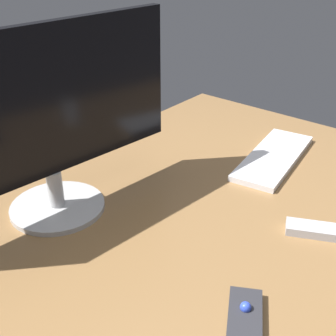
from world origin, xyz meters
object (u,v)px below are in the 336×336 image
keyboard (274,157)px  media_remote (244,327)px  tv_remote (332,232)px  monitor (45,118)px

keyboard → media_remote: media_remote is taller
media_remote → tv_remote: size_ratio=0.93×
media_remote → keyboard: bearing=-5.6°
monitor → tv_remote: monitor is taller
keyboard → monitor: bearing=144.9°
monitor → keyboard: 63.32cm
monitor → keyboard: (53.23, -26.57, -21.70)cm
monitor → tv_remote: 64.03cm
monitor → keyboard: size_ratio=1.84×
keyboard → media_remote: bearing=-165.0°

